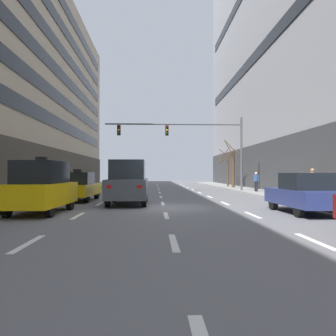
{
  "coord_description": "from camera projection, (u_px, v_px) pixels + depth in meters",
  "views": [
    {
      "loc": [
        -0.45,
        -15.79,
        1.56
      ],
      "look_at": [
        0.73,
        13.2,
        2.01
      ],
      "focal_mm": 36.92,
      "sensor_mm": 36.0,
      "label": 1
    }
  ],
  "objects": [
    {
      "name": "street_tree_0",
      "position": [
        233.0,
        168.0,
        34.99
      ],
      "size": [
        1.43,
        1.94,
        4.83
      ],
      "color": "#4C3823",
      "rests_on": "sidewalk_right"
    },
    {
      "name": "taxi_driving_0",
      "position": [
        78.0,
        187.0,
        19.45
      ],
      "size": [
        1.95,
        4.37,
        1.79
      ],
      "color": "black",
      "rests_on": "ground"
    },
    {
      "name": "lane_stripe_l1_s8",
      "position": [
        128.0,
        188.0,
        37.62
      ],
      "size": [
        0.16,
        2.0,
        0.01
      ],
      "primitive_type": "cube",
      "color": "silver",
      "rests_on": "ground"
    },
    {
      "name": "lane_stripe_l2_s10",
      "position": [
        157.0,
        185.0,
        47.74
      ],
      "size": [
        0.16,
        2.0,
        0.01
      ],
      "primitive_type": "cube",
      "color": "silver",
      "rests_on": "ground"
    },
    {
      "name": "lane_stripe_l3_s8",
      "position": [
        188.0,
        187.0,
        37.88
      ],
      "size": [
        0.16,
        2.0,
        0.01
      ],
      "primitive_type": "cube",
      "color": "silver",
      "rests_on": "ground"
    },
    {
      "name": "pedestrian_0",
      "position": [
        256.0,
        180.0,
        27.13
      ],
      "size": [
        0.35,
        0.46,
        1.52
      ],
      "color": "black",
      "rests_on": "sidewalk_right"
    },
    {
      "name": "lane_stripe_l3_s3",
      "position": [
        253.0,
        215.0,
        12.9
      ],
      "size": [
        0.16,
        2.0,
        0.01
      ],
      "primitive_type": "cube",
      "color": "silver",
      "rests_on": "ground"
    },
    {
      "name": "lane_stripe_l2_s8",
      "position": [
        158.0,
        188.0,
        37.75
      ],
      "size": [
        0.16,
        2.0,
        0.01
      ],
      "primitive_type": "cube",
      "color": "silver",
      "rests_on": "ground"
    },
    {
      "name": "lane_stripe_l3_s5",
      "position": [
        210.0,
        197.0,
        22.9
      ],
      "size": [
        0.16,
        2.0,
        0.01
      ],
      "primitive_type": "cube",
      "color": "silver",
      "rests_on": "ground"
    },
    {
      "name": "lane_stripe_l3_s10",
      "position": [
        181.0,
        185.0,
        47.87
      ],
      "size": [
        0.16,
        2.0,
        0.01
      ],
      "primitive_type": "cube",
      "color": "silver",
      "rests_on": "ground"
    },
    {
      "name": "lane_stripe_l2_s2",
      "position": [
        174.0,
        242.0,
        7.78
      ],
      "size": [
        0.16,
        2.0,
        0.01
      ],
      "primitive_type": "cube",
      "color": "silver",
      "rests_on": "ground"
    },
    {
      "name": "lane_stripe_l1_s7",
      "position": [
        125.0,
        190.0,
        32.62
      ],
      "size": [
        0.16,
        2.0,
        0.01
      ],
      "primitive_type": "cube",
      "color": "silver",
      "rests_on": "ground"
    },
    {
      "name": "lane_stripe_l3_s2",
      "position": [
        315.0,
        241.0,
        7.91
      ],
      "size": [
        0.16,
        2.0,
        0.01
      ],
      "primitive_type": "cube",
      "color": "silver",
      "rests_on": "ground"
    },
    {
      "name": "lane_stripe_l3_s6",
      "position": [
        200.0,
        193.0,
        27.89
      ],
      "size": [
        0.16,
        2.0,
        0.01
      ],
      "primitive_type": "cube",
      "color": "silver",
      "rests_on": "ground"
    },
    {
      "name": "lane_stripe_l1_s5",
      "position": [
        112.0,
        197.0,
        22.63
      ],
      "size": [
        0.16,
        2.0,
        0.01
      ],
      "primitive_type": "cube",
      "color": "silver",
      "rests_on": "ground"
    },
    {
      "name": "car_driving_2",
      "position": [
        128.0,
        182.0,
        17.34
      ],
      "size": [
        1.91,
        4.57,
        2.21
      ],
      "color": "black",
      "rests_on": "ground"
    },
    {
      "name": "lane_stripe_l1_s6",
      "position": [
        119.0,
        193.0,
        27.63
      ],
      "size": [
        0.16,
        2.0,
        0.01
      ],
      "primitive_type": "cube",
      "color": "silver",
      "rests_on": "ground"
    },
    {
      "name": "lane_stripe_l3_s9",
      "position": [
        184.0,
        186.0,
        42.88
      ],
      "size": [
        0.16,
        2.0,
        0.01
      ],
      "primitive_type": "cube",
      "color": "silver",
      "rests_on": "ground"
    },
    {
      "name": "sidewalk_right",
      "position": [
        332.0,
        205.0,
        16.09
      ],
      "size": [
        2.77,
        80.0,
        0.14
      ],
      "primitive_type": "cube",
      "color": "gray",
      "rests_on": "ground"
    },
    {
      "name": "lane_stripe_l2_s9",
      "position": [
        158.0,
        186.0,
        42.75
      ],
      "size": [
        0.16,
        2.0,
        0.01
      ],
      "primitive_type": "cube",
      "color": "silver",
      "rests_on": "ground"
    },
    {
      "name": "lane_stripe_l1_s9",
      "position": [
        131.0,
        186.0,
        42.62
      ],
      "size": [
        0.16,
        2.0,
        0.01
      ],
      "primitive_type": "cube",
      "color": "silver",
      "rests_on": "ground"
    },
    {
      "name": "lane_stripe_l2_s3",
      "position": [
        166.0,
        215.0,
        12.77
      ],
      "size": [
        0.16,
        2.0,
        0.01
      ],
      "primitive_type": "cube",
      "color": "silver",
      "rests_on": "ground"
    },
    {
      "name": "lane_stripe_l3_s7",
      "position": [
        193.0,
        190.0,
        32.89
      ],
      "size": [
        0.16,
        2.0,
        0.01
      ],
      "primitive_type": "cube",
      "color": "silver",
      "rests_on": "ground"
    },
    {
      "name": "lane_stripe_l1_s3",
      "position": [
        78.0,
        216.0,
        12.64
      ],
      "size": [
        0.16,
        2.0,
        0.01
      ],
      "primitive_type": "cube",
      "color": "silver",
      "rests_on": "ground"
    },
    {
      "name": "lane_stripe_l2_s5",
      "position": [
        161.0,
        197.0,
        22.76
      ],
      "size": [
        0.16,
        2.0,
        0.01
      ],
      "primitive_type": "cube",
      "color": "silver",
      "rests_on": "ground"
    },
    {
      "name": "pedestrian_1",
      "position": [
        312.0,
        181.0,
        19.46
      ],
      "size": [
        0.35,
        0.46,
        1.71
      ],
      "color": "#383D59",
      "rests_on": "sidewalk_right"
    },
    {
      "name": "lane_stripe_l2_s6",
      "position": [
        160.0,
        193.0,
        27.76
      ],
      "size": [
        0.16,
        2.0,
        0.01
      ],
      "primitive_type": "cube",
      "color": "silver",
      "rests_on": "ground"
    },
    {
      "name": "lane_stripe_l1_s2",
      "position": [
        28.0,
        243.0,
        7.65
      ],
      "size": [
        0.16,
        2.0,
        0.01
      ],
      "primitive_type": "cube",
      "color": "silver",
      "rests_on": "ground"
    },
    {
      "name": "lane_stripe_l3_s4",
      "position": [
        225.0,
        203.0,
        17.9
      ],
      "size": [
        0.16,
        2.0,
        0.01
      ],
      "primitive_type": "cube",
      "color": "silver",
      "rests_on": "ground"
    },
    {
      "name": "lane_stripe_l1_s4",
      "position": [
        99.0,
        204.0,
        17.64
      ],
      "size": [
        0.16,
        2.0,
        0.01
      ],
      "primitive_type": "cube",
      "color": "silver",
      "rests_on": "ground"
    },
    {
      "name": "lane_stripe_l1_s10",
      "position": [
        134.0,
        185.0,
        47.61
      ],
      "size": [
        0.16,
        2.0,
        0.01
      ],
      "primitive_type": "cube",
      "color": "silver",
      "rests_on": "ground"
    },
    {
      "name": "car_parked_1",
      "position": [
        305.0,
        193.0,
        13.45
      ],
      "size": [
        1.79,
        4.22,
        1.58
      ],
      "color": "black",
      "rests_on": "ground"
    },
    {
      "name": "lane_stripe_l2_s4",
      "position": [
        163.0,
        203.0,
        17.77
      ],
      "size": [
        0.16,
        2.0,
        0.01
      ],
      "primitive_type": "cube",
      "color": "silver",
      "rests_on": "ground"
    },
    {
      "name": "ground_plane",
      "position": [
        164.0,
        207.0,
        15.77
      ],
      "size": [
        120.0,
        120.0,
        0.0
      ],
      "primitive_type": "plane",
      "color": "slate"
    },
    {
      "name": "street_tree_1",
      "position": [
        227.0,
        167.0,
        37.61
      ],
      "size": [
        2.16,
        2.18,
        4.44
      ],
      "color": "#4C3823",
      "rests_on": "sidewalk_right"
    },
    {
      "name": "taxi_driving_1",
      "position": [
        41.0,
        187.0,
        13.49
      ],
      "size": [
        1.9,
        4.26,
        2.21
      ],
      "color": "black",
      "rests_on": "ground"
    },
    {
      "name": "lane_stripe_l2_s7",
      "position": [
        159.0,
        190.0,
        32.76
      ],
      "size": [
        0.16,
        2.0,
        0.01
      ],
      "primitive_type": "cube",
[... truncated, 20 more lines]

